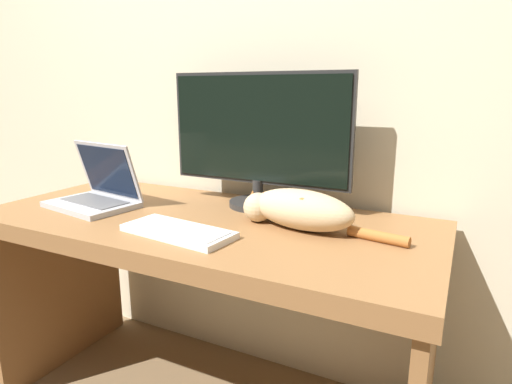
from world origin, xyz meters
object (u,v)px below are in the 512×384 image
monitor (258,138)px  external_keyboard (178,231)px  laptop (97,193)px  cat (298,209)px

monitor → external_keyboard: monitor is taller
laptop → external_keyboard: 0.50m
monitor → laptop: size_ratio=1.98×
external_keyboard → cat: bearing=43.1°
laptop → external_keyboard: (0.47, -0.14, -0.04)m
monitor → cat: bearing=-38.3°
laptop → external_keyboard: laptop is taller
laptop → cat: 0.78m
laptop → cat: laptop is taller
monitor → cat: size_ratio=1.31×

